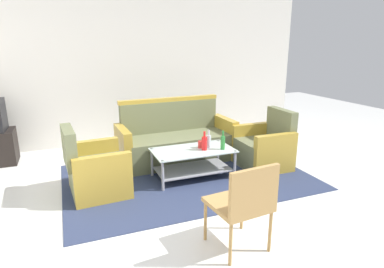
% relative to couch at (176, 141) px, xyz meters
% --- Properties ---
extents(ground_plane, '(14.00, 14.00, 0.00)m').
position_rel_couch_xyz_m(ground_plane, '(-0.20, -1.65, -0.32)').
color(ground_plane, white).
extents(wall_back, '(6.52, 0.12, 2.80)m').
position_rel_couch_xyz_m(wall_back, '(-0.20, 1.41, 1.08)').
color(wall_back, silver).
rests_on(wall_back, ground).
extents(rug, '(3.28, 2.19, 0.01)m').
position_rel_couch_xyz_m(rug, '(-0.07, -0.70, -0.31)').
color(rug, '#2D3856').
rests_on(rug, ground).
extents(couch, '(1.82, 0.80, 0.96)m').
position_rel_couch_xyz_m(couch, '(0.00, 0.00, 0.00)').
color(couch, '#6B704C').
rests_on(couch, rug).
extents(armchair_left, '(0.74, 0.80, 0.85)m').
position_rel_couch_xyz_m(armchair_left, '(-1.30, -0.73, -0.03)').
color(armchair_left, '#6B704C').
rests_on(armchair_left, rug).
extents(armchair_right, '(0.71, 0.77, 0.85)m').
position_rel_couch_xyz_m(armchair_right, '(1.15, -0.73, -0.03)').
color(armchair_right, '#6B704C').
rests_on(armchair_right, rug).
extents(coffee_table, '(1.10, 0.60, 0.40)m').
position_rel_couch_xyz_m(coffee_table, '(-0.01, -0.74, -0.04)').
color(coffee_table, silver).
rests_on(coffee_table, rug).
extents(bottle_green, '(0.06, 0.06, 0.26)m').
position_rel_couch_xyz_m(bottle_green, '(0.37, -0.88, 0.19)').
color(bottle_green, '#2D8C38').
rests_on(bottle_green, coffee_table).
extents(bottle_red, '(0.07, 0.07, 0.26)m').
position_rel_couch_xyz_m(bottle_red, '(0.13, -0.81, 0.19)').
color(bottle_red, red).
rests_on(bottle_red, coffee_table).
extents(bottle_clear, '(0.07, 0.07, 0.25)m').
position_rel_couch_xyz_m(bottle_clear, '(0.23, -0.73, 0.19)').
color(bottle_clear, silver).
rests_on(bottle_clear, coffee_table).
extents(cup, '(0.08, 0.08, 0.10)m').
position_rel_couch_xyz_m(cup, '(0.12, -0.71, 0.14)').
color(cup, red).
rests_on(cup, coffee_table).
extents(wicker_chair, '(0.53, 0.53, 0.84)m').
position_rel_couch_xyz_m(wicker_chair, '(-0.22, -2.44, 0.18)').
color(wicker_chair, '#AD844C').
rests_on(wicker_chair, ground).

